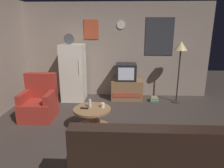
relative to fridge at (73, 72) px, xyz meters
The scene contains 13 objects.
ground_plane 2.37m from the fridge, 61.12° to the right, with size 12.00×12.00×0.00m, color #3D332D.
wall_with_art 1.31m from the fridge, 23.56° to the left, with size 5.20×0.12×2.57m.
fridge is the anchor object (origin of this frame).
tv_stand 1.52m from the fridge, ahead, with size 0.84×0.53×0.54m.
crt_tv 1.41m from the fridge, ahead, with size 0.54×0.51×0.44m.
standing_lamp 2.82m from the fridge, ahead, with size 0.32×0.32×1.59m.
coffee_table 1.91m from the fridge, 66.54° to the right, with size 0.72×0.72×0.43m.
wine_glass 1.77m from the fridge, 67.08° to the right, with size 0.05×0.05×0.15m, color silver.
mug_ceramic_white 1.89m from the fridge, 60.08° to the right, with size 0.08×0.08×0.09m, color silver.
remote_control 1.83m from the fridge, 71.03° to the right, with size 0.15×0.04×0.02m, color black.
armchair 1.37m from the fridge, 112.74° to the right, with size 0.68×0.68×0.96m.
couch 3.54m from the fridge, 63.46° to the right, with size 1.70×0.80×0.92m.
book_stack 2.27m from the fridge, ahead, with size 0.22×0.17×0.14m.
Camera 1 is at (0.20, -3.38, 1.96)m, focal length 33.20 mm.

